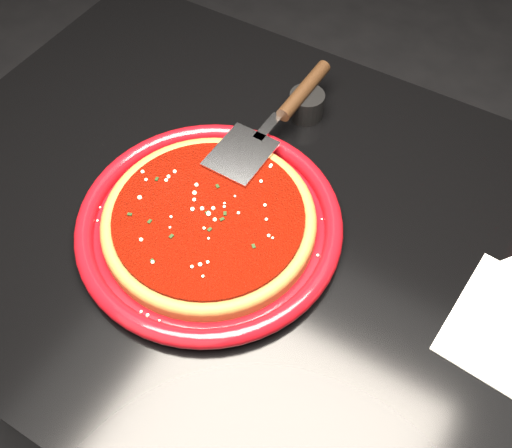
{
  "coord_description": "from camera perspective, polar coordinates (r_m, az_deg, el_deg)",
  "views": [
    {
      "loc": [
        0.2,
        -0.41,
        1.44
      ],
      "look_at": [
        -0.04,
        -0.02,
        0.77
      ],
      "focal_mm": 40.0,
      "sensor_mm": 36.0,
      "label": 1
    }
  ],
  "objects": [
    {
      "name": "table",
      "position": [
        1.16,
        2.08,
        -11.57
      ],
      "size": [
        1.2,
        0.8,
        0.75
      ],
      "primitive_type": "cube",
      "color": "black",
      "rests_on": "floor"
    },
    {
      "name": "plate",
      "position": [
        0.82,
        -4.67,
        0.05
      ],
      "size": [
        0.39,
        0.39,
        0.03
      ],
      "primitive_type": "cylinder",
      "rotation": [
        0.0,
        0.0,
        0.01
      ],
      "color": "maroon",
      "rests_on": "table"
    },
    {
      "name": "pizza_crust_rim",
      "position": [
        0.81,
        -4.73,
        0.54
      ],
      "size": [
        0.31,
        0.31,
        0.02
      ],
      "primitive_type": "torus",
      "rotation": [
        0.0,
        0.0,
        0.01
      ],
      "color": "brown",
      "rests_on": "plate"
    },
    {
      "name": "pizza_server",
      "position": [
        0.91,
        2.04,
        10.52
      ],
      "size": [
        0.1,
        0.34,
        0.03
      ],
      "primitive_type": null,
      "rotation": [
        0.0,
        0.0,
        -0.02
      ],
      "color": "silver",
      "rests_on": "plate"
    },
    {
      "name": "ramekin",
      "position": [
        0.97,
        5.07,
        11.78
      ],
      "size": [
        0.07,
        0.07,
        0.04
      ],
      "primitive_type": "cylinder",
      "rotation": [
        0.0,
        0.0,
        -0.31
      ],
      "color": "black",
      "rests_on": "table"
    },
    {
      "name": "parmesan_dusting",
      "position": [
        0.8,
        -4.79,
        1.09
      ],
      "size": [
        0.26,
        0.26,
        0.01
      ],
      "primitive_type": null,
      "color": "beige",
      "rests_on": "plate"
    },
    {
      "name": "pizza_crust",
      "position": [
        0.82,
        -4.69,
        0.23
      ],
      "size": [
        0.31,
        0.31,
        0.02
      ],
      "primitive_type": "cylinder",
      "rotation": [
        0.0,
        0.0,
        0.01
      ],
      "color": "brown",
      "rests_on": "plate"
    },
    {
      "name": "basil_flecks",
      "position": [
        0.8,
        -4.79,
        1.04
      ],
      "size": [
        0.24,
        0.24,
        0.0
      ],
      "primitive_type": null,
      "color": "black",
      "rests_on": "plate"
    },
    {
      "name": "pizza_sauce",
      "position": [
        0.81,
        -4.75,
        0.76
      ],
      "size": [
        0.27,
        0.27,
        0.01
      ],
      "primitive_type": "cylinder",
      "rotation": [
        0.0,
        0.0,
        0.01
      ],
      "color": "#5F0A02",
      "rests_on": "plate"
    },
    {
      "name": "floor",
      "position": [
        1.51,
        1.63,
        -17.29
      ],
      "size": [
        4.0,
        4.0,
        0.01
      ],
      "primitive_type": "cube",
      "color": "black",
      "rests_on": "ground"
    }
  ]
}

